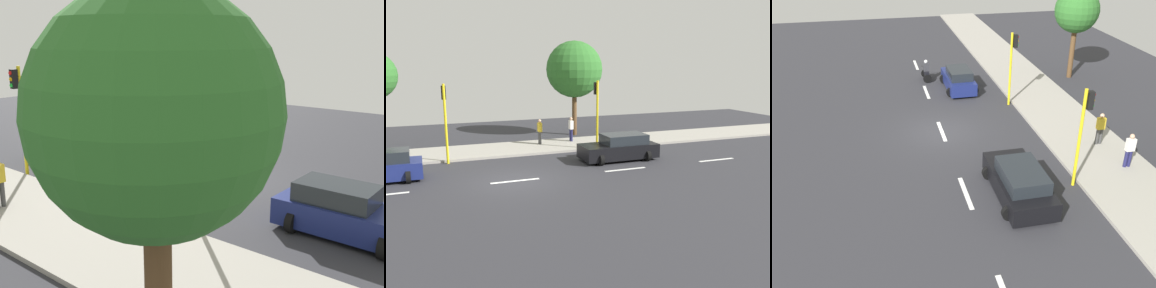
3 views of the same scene
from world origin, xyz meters
TOP-DOWN VIEW (x-y plane):
  - ground_plane at (0.00, 0.00)m, footprint 40.00×60.00m
  - sidewalk at (7.00, 0.00)m, footprint 4.00×60.00m
  - lane_stripe_far_north at (0.00, -12.00)m, footprint 0.20×2.40m
  - lane_stripe_north at (0.00, -6.00)m, footprint 0.20×2.40m
  - lane_stripe_mid at (0.00, 0.00)m, footprint 0.20×2.40m
  - lane_stripe_south at (0.00, 6.00)m, footprint 0.20×2.40m
  - car_dark_blue at (2.22, 6.07)m, footprint 2.13×3.96m
  - car_black at (2.12, -6.70)m, footprint 2.34×4.48m
  - traffic_light_corner at (4.85, 2.79)m, footprint 0.49×0.24m
  - traffic_light_midblock at (4.85, -6.41)m, footprint 0.49×0.24m
  - street_tree_south at (10.67, 6.75)m, footprint 3.05×3.05m

SIDE VIEW (x-z plane):
  - ground_plane at x=0.00m, z-range -0.10..0.00m
  - lane_stripe_far_north at x=0.00m, z-range 0.00..0.01m
  - lane_stripe_north at x=0.00m, z-range 0.00..0.01m
  - lane_stripe_mid at x=0.00m, z-range 0.00..0.01m
  - lane_stripe_south at x=0.00m, z-range 0.00..0.01m
  - sidewalk at x=7.00m, z-range 0.00..0.15m
  - car_dark_blue at x=2.22m, z-range -0.05..1.47m
  - car_black at x=2.12m, z-range -0.05..1.47m
  - traffic_light_corner at x=4.85m, z-range 0.68..5.18m
  - traffic_light_midblock at x=4.85m, z-range 0.68..5.18m
  - street_tree_south at x=10.67m, z-range 1.58..7.88m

